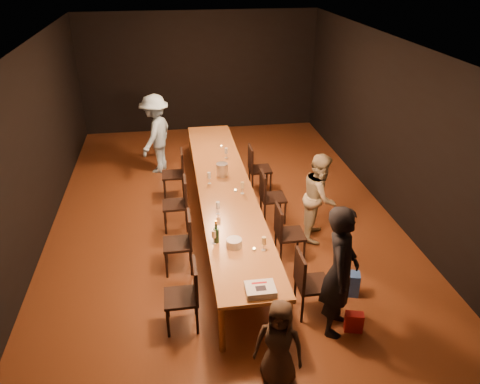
{
  "coord_description": "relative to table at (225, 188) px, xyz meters",
  "views": [
    {
      "loc": [
        -0.82,
        -7.0,
        4.29
      ],
      "look_at": [
        0.15,
        -0.75,
        1.0
      ],
      "focal_mm": 35.0,
      "sensor_mm": 36.0,
      "label": 1
    }
  ],
  "objects": [
    {
      "name": "ground",
      "position": [
        0.0,
        0.0,
        -0.7
      ],
      "size": [
        10.0,
        10.0,
        0.0
      ],
      "primitive_type": "plane",
      "color": "#442411",
      "rests_on": "ground"
    },
    {
      "name": "room_shell",
      "position": [
        0.0,
        0.0,
        1.38
      ],
      "size": [
        6.04,
        10.04,
        3.02
      ],
      "color": "black",
      "rests_on": "ground"
    },
    {
      "name": "table",
      "position": [
        0.0,
        0.0,
        0.0
      ],
      "size": [
        0.9,
        6.0,
        0.75
      ],
      "color": "#935C2A",
      "rests_on": "ground"
    },
    {
      "name": "chair_right_0",
      "position": [
        0.85,
        -2.4,
        -0.24
      ],
      "size": [
        0.42,
        0.42,
        0.93
      ],
      "primitive_type": null,
      "rotation": [
        0.0,
        0.0,
        -1.57
      ],
      "color": "black",
      "rests_on": "ground"
    },
    {
      "name": "chair_right_1",
      "position": [
        0.85,
        -1.2,
        -0.24
      ],
      "size": [
        0.42,
        0.42,
        0.93
      ],
      "primitive_type": null,
      "rotation": [
        0.0,
        0.0,
        -1.57
      ],
      "color": "black",
      "rests_on": "ground"
    },
    {
      "name": "chair_right_2",
      "position": [
        0.85,
        0.0,
        -0.24
      ],
      "size": [
        0.42,
        0.42,
        0.93
      ],
      "primitive_type": null,
      "rotation": [
        0.0,
        0.0,
        -1.57
      ],
      "color": "black",
      "rests_on": "ground"
    },
    {
      "name": "chair_right_3",
      "position": [
        0.85,
        1.2,
        -0.24
      ],
      "size": [
        0.42,
        0.42,
        0.93
      ],
      "primitive_type": null,
      "rotation": [
        0.0,
        0.0,
        -1.57
      ],
      "color": "black",
      "rests_on": "ground"
    },
    {
      "name": "chair_left_0",
      "position": [
        -0.85,
        -2.4,
        -0.24
      ],
      "size": [
        0.42,
        0.42,
        0.93
      ],
      "primitive_type": null,
      "rotation": [
        0.0,
        0.0,
        1.57
      ],
      "color": "black",
      "rests_on": "ground"
    },
    {
      "name": "chair_left_1",
      "position": [
        -0.85,
        -1.2,
        -0.24
      ],
      "size": [
        0.42,
        0.42,
        0.93
      ],
      "primitive_type": null,
      "rotation": [
        0.0,
        0.0,
        1.57
      ],
      "color": "black",
      "rests_on": "ground"
    },
    {
      "name": "chair_left_2",
      "position": [
        -0.85,
        0.0,
        -0.24
      ],
      "size": [
        0.42,
        0.42,
        0.93
      ],
      "primitive_type": null,
      "rotation": [
        0.0,
        0.0,
        1.57
      ],
      "color": "black",
      "rests_on": "ground"
    },
    {
      "name": "chair_left_3",
      "position": [
        -0.85,
        1.2,
        -0.24
      ],
      "size": [
        0.42,
        0.42,
        0.93
      ],
      "primitive_type": null,
      "rotation": [
        0.0,
        0.0,
        1.57
      ],
      "color": "black",
      "rests_on": "ground"
    },
    {
      "name": "woman_birthday",
      "position": [
        1.06,
        -2.72,
        0.17
      ],
      "size": [
        0.64,
        0.75,
        1.75
      ],
      "primitive_type": "imported",
      "rotation": [
        0.0,
        0.0,
        1.15
      ],
      "color": "black",
      "rests_on": "ground"
    },
    {
      "name": "woman_tan",
      "position": [
        1.48,
        -0.6,
        0.03
      ],
      "size": [
        0.8,
        0.88,
        1.47
      ],
      "primitive_type": "imported",
      "rotation": [
        0.0,
        0.0,
        1.16
      ],
      "color": "beige",
      "rests_on": "ground"
    },
    {
      "name": "man_blue",
      "position": [
        -1.15,
        2.44,
        0.14
      ],
      "size": [
        1.01,
        1.24,
        1.68
      ],
      "primitive_type": "imported",
      "rotation": [
        0.0,
        0.0,
        -1.98
      ],
      "color": "#95C2E7",
      "rests_on": "ground"
    },
    {
      "name": "child",
      "position": [
        0.15,
        -3.44,
        -0.15
      ],
      "size": [
        0.63,
        0.53,
        1.1
      ],
      "primitive_type": "imported",
      "rotation": [
        0.0,
        0.0,
        -0.41
      ],
      "color": "#3D2D22",
      "rests_on": "ground"
    },
    {
      "name": "gift_bag_red",
      "position": [
        1.28,
        -2.82,
        -0.57
      ],
      "size": [
        0.25,
        0.18,
        0.27
      ],
      "primitive_type": "cube",
      "rotation": [
        0.0,
        0.0,
        -0.27
      ],
      "color": "red",
      "rests_on": "ground"
    },
    {
      "name": "gift_bag_blue",
      "position": [
        1.47,
        -2.13,
        -0.53
      ],
      "size": [
        0.32,
        0.25,
        0.34
      ],
      "primitive_type": "cube",
      "rotation": [
        0.0,
        0.0,
        -0.28
      ],
      "color": "#2750AD",
      "rests_on": "ground"
    },
    {
      "name": "birthday_cake",
      "position": [
        0.07,
        -2.81,
        0.09
      ],
      "size": [
        0.35,
        0.28,
        0.08
      ],
      "rotation": [
        0.0,
        0.0,
        -0.01
      ],
      "color": "white",
      "rests_on": "table"
    },
    {
      "name": "plate_stack",
      "position": [
        -0.1,
        -1.84,
        0.11
      ],
      "size": [
        0.23,
        0.23,
        0.12
      ],
      "primitive_type": "cylinder",
      "rotation": [
        0.0,
        0.0,
        -0.08
      ],
      "color": "silver",
      "rests_on": "table"
    },
    {
      "name": "champagne_bottle",
      "position": [
        -0.32,
        -1.69,
        0.22
      ],
      "size": [
        0.1,
        0.1,
        0.34
      ],
      "primitive_type": null,
      "rotation": [
        0.0,
        0.0,
        0.38
      ],
      "color": "black",
      "rests_on": "table"
    },
    {
      "name": "ice_bucket",
      "position": [
        0.01,
        0.4,
        0.16
      ],
      "size": [
        0.26,
        0.26,
        0.23
      ],
      "primitive_type": "cylinder",
      "rotation": [
        0.0,
        0.0,
        -0.3
      ],
      "color": "silver",
      "rests_on": "table"
    },
    {
      "name": "wineglass_0",
      "position": [
        -0.36,
        -1.71,
        0.15
      ],
      "size": [
        0.06,
        0.06,
        0.21
      ],
      "primitive_type": null,
      "color": "beige",
      "rests_on": "table"
    },
    {
      "name": "wineglass_1",
      "position": [
        0.28,
        -1.98,
        0.15
      ],
      "size": [
        0.06,
        0.06,
        0.21
      ],
      "primitive_type": null,
      "color": "beige",
      "rests_on": "table"
    },
    {
      "name": "wineglass_2",
      "position": [
        -0.21,
        -0.93,
        0.15
      ],
      "size": [
        0.06,
        0.06,
        0.21
      ],
      "primitive_type": null,
      "color": "silver",
      "rests_on": "table"
    },
    {
      "name": "wineglass_3",
      "position": [
        0.25,
        -0.33,
        0.15
      ],
      "size": [
        0.06,
        0.06,
        0.21
      ],
      "primitive_type": null,
      "color": "beige",
      "rests_on": "table"
    },
    {
      "name": "wineglass_4",
      "position": [
        -0.24,
        0.12,
        0.15
      ],
      "size": [
        0.06,
        0.06,
        0.21
      ],
      "primitive_type": null,
      "color": "silver",
      "rests_on": "table"
    },
    {
      "name": "wineglass_5",
      "position": [
        0.18,
        1.16,
        0.15
      ],
      "size": [
        0.06,
        0.06,
        0.21
      ],
      "primitive_type": null,
      "color": "silver",
      "rests_on": "table"
    },
    {
      "name": "tealight_near",
      "position": [
        0.15,
        -1.96,
        0.06
      ],
      "size": [
        0.05,
        0.05,
        0.03
      ],
      "primitive_type": "cylinder",
      "color": "#B2B7B2",
      "rests_on": "table"
    },
    {
      "name": "tealight_mid",
      "position": [
        0.15,
        -0.25,
        0.06
      ],
      "size": [
        0.05,
        0.05,
        0.03
      ],
      "primitive_type": "cylinder",
      "color": "#B2B7B2",
      "rests_on": "table"
    },
    {
      "name": "tealight_far",
      "position": [
        0.15,
        1.72,
        0.06
      ],
      "size": [
        0.05,
        0.05,
        0.03
      ],
      "primitive_type": "cylinder",
      "color": "#B2B7B2",
      "rests_on": "table"
    }
  ]
}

